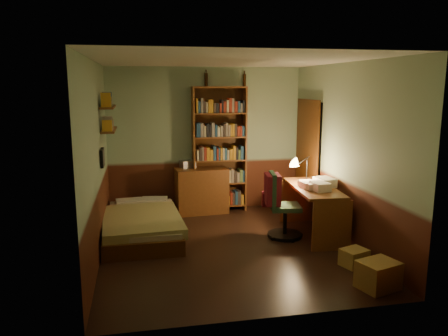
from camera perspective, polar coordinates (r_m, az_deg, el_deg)
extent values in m
cube|color=black|center=(6.37, 0.44, -10.27)|extent=(3.50, 4.00, 0.02)
cube|color=silver|center=(5.96, 0.48, 13.97)|extent=(3.50, 4.00, 0.02)
cube|color=#8CA889|center=(7.99, -2.45, 3.73)|extent=(3.50, 0.02, 2.60)
cube|color=#8CA889|center=(5.93, -16.43, 0.84)|extent=(0.02, 4.00, 2.60)
cube|color=#8CA889|center=(6.61, 15.60, 1.86)|extent=(0.02, 4.00, 2.60)
cube|color=#8CA889|center=(4.12, 6.10, -3.03)|extent=(3.50, 0.02, 2.60)
cube|color=black|center=(7.80, 10.97, 1.15)|extent=(0.06, 0.90, 2.00)
cube|color=#3F200A|center=(7.79, 10.73, 1.14)|extent=(0.02, 0.98, 2.08)
cube|color=olive|center=(6.86, -10.67, -6.18)|extent=(1.10, 2.03, 0.60)
cube|color=brown|center=(7.89, -2.94, -2.96)|extent=(0.95, 0.52, 0.81)
cube|color=#B2B2B7|center=(7.89, -4.78, 0.52)|extent=(0.29, 0.26, 0.13)
cube|color=brown|center=(7.89, -0.62, 2.40)|extent=(0.97, 0.31, 2.26)
cylinder|color=black|center=(7.88, -2.35, 11.45)|extent=(0.07, 0.07, 0.23)
cylinder|color=black|center=(8.01, 2.69, 11.38)|extent=(0.06, 0.06, 0.22)
cube|color=brown|center=(6.87, 11.51, -5.50)|extent=(0.70, 1.46, 0.76)
cube|color=silver|center=(6.82, 13.03, -1.80)|extent=(0.28, 0.36, 0.13)
cone|color=black|center=(7.08, 10.79, 0.38)|extent=(0.16, 0.16, 0.53)
cube|color=#305435|center=(6.65, 8.02, -4.70)|extent=(0.58, 0.53, 1.03)
cube|color=maroon|center=(6.20, 6.63, 1.22)|extent=(0.23, 0.39, 0.45)
cube|color=brown|center=(6.97, -14.79, 4.84)|extent=(0.20, 0.90, 0.03)
cube|color=brown|center=(6.95, -14.93, 7.71)|extent=(0.20, 0.90, 0.03)
cube|color=black|center=(6.53, -15.60, 1.31)|extent=(0.04, 0.32, 0.26)
cube|color=#A58944|center=(5.39, 19.50, -13.03)|extent=(0.51, 0.45, 0.32)
cube|color=#A58944|center=(5.93, 16.63, -11.14)|extent=(0.38, 0.34, 0.22)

